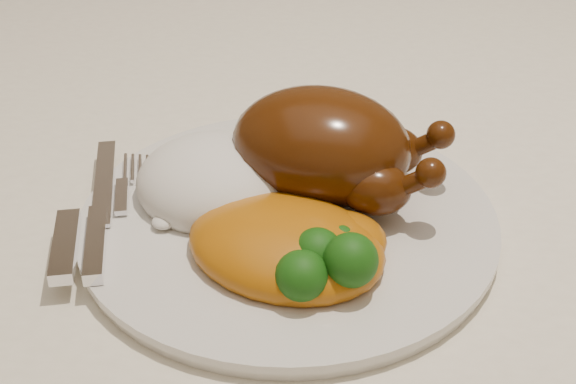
# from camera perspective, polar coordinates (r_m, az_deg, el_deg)

# --- Properties ---
(dining_table) EXTENTS (1.60, 0.90, 0.76)m
(dining_table) POSITION_cam_1_polar(r_m,az_deg,el_deg) (0.69, 3.72, -6.66)
(dining_table) COLOR brown
(dining_table) RESTS_ON floor
(tablecloth) EXTENTS (1.73, 1.03, 0.18)m
(tablecloth) POSITION_cam_1_polar(r_m,az_deg,el_deg) (0.65, 3.95, -1.72)
(tablecloth) COLOR white
(tablecloth) RESTS_ON dining_table
(dinner_plate) EXTENTS (0.33, 0.33, 0.01)m
(dinner_plate) POSITION_cam_1_polar(r_m,az_deg,el_deg) (0.58, -0.00, -2.17)
(dinner_plate) COLOR silver
(dinner_plate) RESTS_ON tablecloth
(roast_chicken) EXTENTS (0.17, 0.12, 0.08)m
(roast_chicken) POSITION_cam_1_polar(r_m,az_deg,el_deg) (0.58, 2.72, 3.20)
(roast_chicken) COLOR #4B2308
(roast_chicken) RESTS_ON dinner_plate
(rice_mound) EXTENTS (0.13, 0.12, 0.06)m
(rice_mound) POSITION_cam_1_polar(r_m,az_deg,el_deg) (0.59, -5.00, 0.64)
(rice_mound) COLOR white
(rice_mound) RESTS_ON dinner_plate
(mac_and_cheese) EXTENTS (0.16, 0.14, 0.06)m
(mac_and_cheese) POSITION_cam_1_polar(r_m,az_deg,el_deg) (0.53, 0.78, -3.95)
(mac_and_cheese) COLOR #C16C0C
(mac_and_cheese) RESTS_ON dinner_plate
(cutlery) EXTENTS (0.06, 0.18, 0.01)m
(cutlery) POSITION_cam_1_polar(r_m,az_deg,el_deg) (0.57, -13.77, -2.14)
(cutlery) COLOR silver
(cutlery) RESTS_ON dinner_plate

